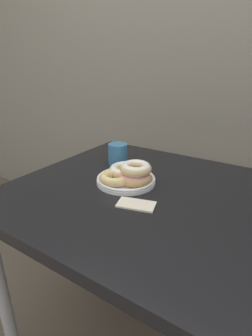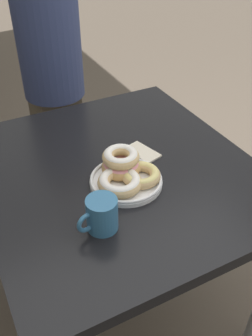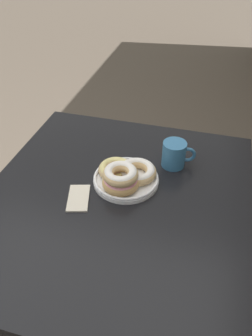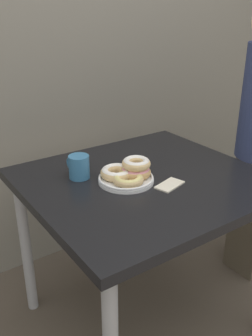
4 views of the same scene
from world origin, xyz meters
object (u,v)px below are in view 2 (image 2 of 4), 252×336
(napkin, at_px, (142,152))
(person_figure, at_px, (53,83))
(donut_plate, at_px, (125,173))
(dining_table, at_px, (117,188))
(coffee_mug, at_px, (101,214))

(napkin, bearing_deg, person_figure, 6.52)
(donut_plate, height_order, napkin, donut_plate)
(dining_table, relative_size, coffee_mug, 7.87)
(dining_table, distance_m, coffee_mug, 0.30)
(napkin, bearing_deg, coffee_mug, 133.64)
(dining_table, relative_size, donut_plate, 3.92)
(coffee_mug, bearing_deg, napkin, -46.36)
(dining_table, bearing_deg, donut_plate, 172.82)
(donut_plate, distance_m, coffee_mug, 0.20)
(dining_table, height_order, donut_plate, donut_plate)
(person_figure, bearing_deg, donut_plate, 177.07)
(coffee_mug, xyz_separation_m, napkin, (0.26, -0.27, -0.05))
(donut_plate, distance_m, napkin, 0.17)
(coffee_mug, relative_size, person_figure, 0.08)
(person_figure, xyz_separation_m, napkin, (-0.72, -0.08, 0.02))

